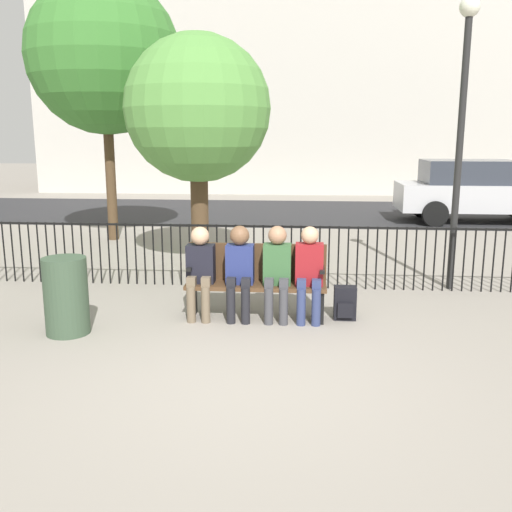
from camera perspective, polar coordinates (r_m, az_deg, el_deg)
name	(u,v)px	position (r m, az deg, el deg)	size (l,w,h in m)	color
ground_plane	(239,381)	(5.46, -1.72, -12.41)	(80.00, 80.00, 0.00)	gray
park_bench	(257,278)	(7.16, 0.05, -2.26)	(1.74, 0.45, 0.92)	#4C331E
seated_person_0	(200,267)	(7.08, -5.61, -1.09)	(0.34, 0.39, 1.16)	brown
seated_person_1	(240,266)	(7.01, -1.66, -1.04)	(0.34, 0.39, 1.18)	black
seated_person_2	(277,267)	(6.97, 2.12, -1.15)	(0.34, 0.39, 1.18)	#3D3D42
seated_person_3	(309,269)	(6.97, 5.34, -1.27)	(0.34, 0.39, 1.18)	navy
backpack	(345,303)	(7.21, 8.89, -4.70)	(0.27, 0.22, 0.42)	black
fence_railing	(263,251)	(8.54, 0.75, 0.53)	(9.01, 0.03, 0.95)	black
tree_0	(198,110)	(9.92, -5.86, 14.34)	(2.46, 2.46, 3.92)	#4C3823
tree_1	(104,57)	(12.88, -14.93, 18.68)	(3.19, 3.19, 5.45)	#4C3823
lamp_post	(463,105)	(8.79, 19.96, 14.02)	(0.28, 0.28, 4.11)	black
street_surface	(285,212)	(17.10, 2.88, 4.42)	(24.00, 6.00, 0.01)	#2B2B2D
parked_car_0	(476,190)	(16.11, 21.16, 6.17)	(4.20, 1.94, 1.62)	#B7B7BC
trash_bin	(66,296)	(6.91, -18.46, -3.81)	(0.50, 0.50, 0.90)	#384C38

